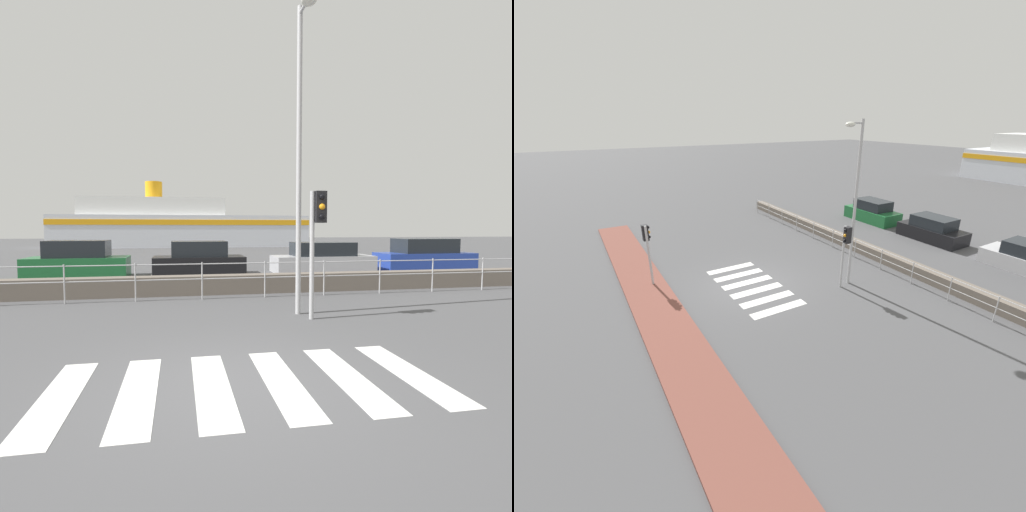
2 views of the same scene
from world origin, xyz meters
TOP-DOWN VIEW (x-y plane):
  - ground_plane at (0.00, 0.00)m, footprint 160.00×160.00m
  - sidewalk_brick at (0.00, -4.10)m, footprint 24.00×1.80m
  - crosswalk at (0.21, 0.00)m, footprint 4.95×2.40m
  - seawall at (0.00, 7.14)m, footprint 23.97×0.55m
  - harbor_fence at (0.00, 6.26)m, footprint 21.62×0.04m
  - traffic_light_near at (-2.15, -3.73)m, footprint 0.34×0.32m
  - traffic_light_far at (2.31, 3.34)m, footprint 0.34×0.32m
  - streetlamp at (2.08, 3.78)m, footprint 0.32×0.90m
  - parked_car_green at (-4.64, 12.33)m, footprint 3.91×1.78m
  - parked_car_black at (0.23, 12.33)m, footprint 3.85×1.76m

SIDE VIEW (x-z plane):
  - ground_plane at x=0.00m, z-range 0.00..0.00m
  - crosswalk at x=0.21m, z-range 0.00..0.01m
  - sidewalk_brick at x=0.00m, z-range 0.00..0.12m
  - seawall at x=0.00m, z-range 0.00..0.57m
  - parked_car_black at x=0.23m, z-range -0.11..1.34m
  - parked_car_green at x=-4.64m, z-range -0.11..1.39m
  - harbor_fence at x=0.00m, z-range 0.17..1.22m
  - traffic_light_near at x=-2.15m, z-range 0.65..3.43m
  - traffic_light_far at x=2.31m, z-range 0.66..3.44m
  - streetlamp at x=2.08m, z-range 0.73..7.63m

